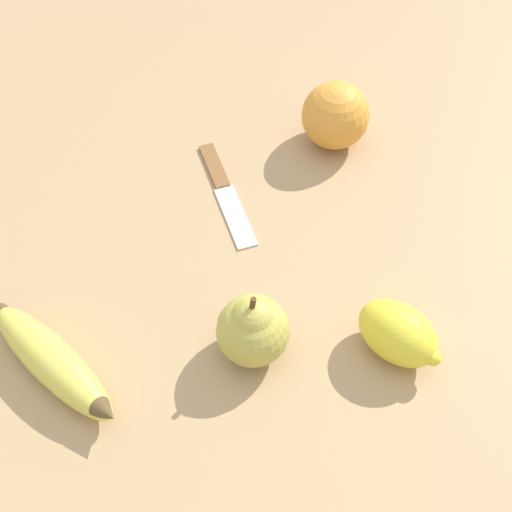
# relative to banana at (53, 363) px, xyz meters

# --- Properties ---
(ground_plane) EXTENTS (3.00, 3.00, 0.00)m
(ground_plane) POSITION_rel_banana_xyz_m (0.12, -0.15, -0.02)
(ground_plane) COLOR tan
(banana) EXTENTS (0.14, 0.14, 0.04)m
(banana) POSITION_rel_banana_xyz_m (0.00, 0.00, 0.00)
(banana) COLOR #DBCC4C
(banana) RESTS_ON ground_plane
(orange) EXTENTS (0.08, 0.08, 0.08)m
(orange) POSITION_rel_banana_xyz_m (0.29, -0.28, 0.02)
(orange) COLOR orange
(orange) RESTS_ON ground_plane
(pear) EXTENTS (0.07, 0.07, 0.08)m
(pear) POSITION_rel_banana_xyz_m (0.02, -0.18, 0.02)
(pear) COLOR #B7AD47
(pear) RESTS_ON ground_plane
(lemon) EXTENTS (0.09, 0.09, 0.05)m
(lemon) POSITION_rel_banana_xyz_m (0.02, -0.31, 0.01)
(lemon) COLOR yellow
(lemon) RESTS_ON ground_plane
(paring_knife) EXTENTS (0.16, 0.06, 0.01)m
(paring_knife) POSITION_rel_banana_xyz_m (0.22, -0.15, -0.02)
(paring_knife) COLOR silver
(paring_knife) RESTS_ON ground_plane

